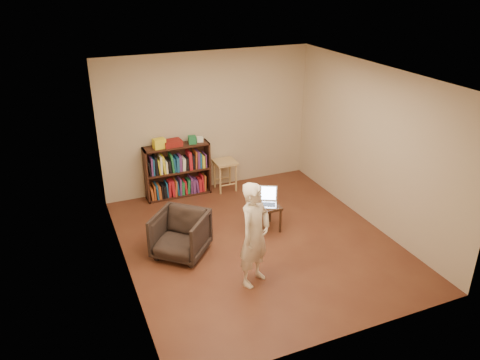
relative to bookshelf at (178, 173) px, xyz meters
name	(u,v)px	position (x,y,z in m)	size (l,w,h in m)	color
floor	(258,242)	(0.68, -2.09, -0.44)	(4.50, 4.50, 0.00)	#4F2519
ceiling	(261,76)	(0.68, -2.09, 2.16)	(4.50, 4.50, 0.00)	silver
wall_back	(208,122)	(0.68, 0.16, 0.86)	(4.00, 4.00, 0.00)	#C2AE93
wall_left	(120,189)	(-1.32, -2.09, 0.86)	(4.50, 4.50, 0.00)	#C2AE93
wall_right	(372,147)	(2.68, -2.09, 0.86)	(4.50, 4.50, 0.00)	#C2AE93
bookshelf	(178,173)	(0.00, 0.00, 0.00)	(1.20, 0.30, 1.00)	black
box_yellow	(159,144)	(-0.31, -0.04, 0.65)	(0.21, 0.15, 0.17)	yellow
red_cloth	(172,143)	(-0.07, -0.02, 0.61)	(0.32, 0.24, 0.11)	maroon
box_green	(192,140)	(0.30, -0.03, 0.63)	(0.14, 0.14, 0.14)	#1F7440
box_white	(200,139)	(0.46, 0.01, 0.60)	(0.11, 0.11, 0.09)	white
stool	(225,167)	(0.90, -0.11, 0.03)	(0.40, 0.40, 0.58)	#A77B51
armchair	(180,235)	(-0.51, -1.95, -0.10)	(0.72, 0.74, 0.68)	#2D211E
side_table	(265,209)	(0.95, -1.77, -0.07)	(0.43, 0.43, 0.44)	black
laptop	(266,200)	(0.98, -1.72, 0.06)	(0.48, 0.48, 0.26)	silver
person	(255,235)	(0.22, -2.98, 0.30)	(0.54, 0.35, 1.47)	beige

